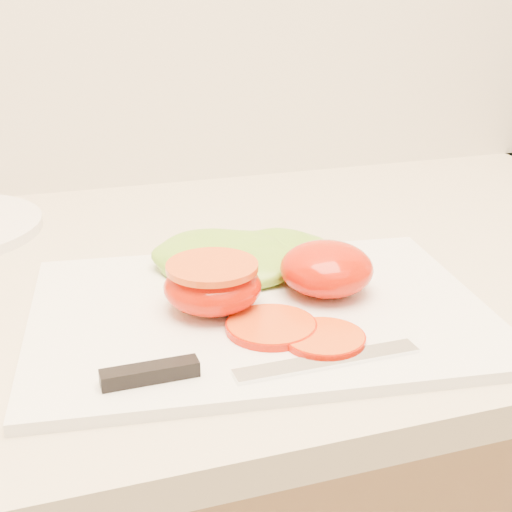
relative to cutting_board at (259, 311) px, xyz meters
name	(u,v)px	position (x,y,z in m)	size (l,w,h in m)	color
cutting_board	(259,311)	(0.00, 0.00, 0.00)	(0.40, 0.29, 0.01)	white
tomato_half_dome	(327,268)	(0.07, 0.01, 0.03)	(0.09, 0.09, 0.05)	red
tomato_half_cut	(213,284)	(-0.04, 0.01, 0.03)	(0.09, 0.09, 0.04)	red
tomato_slice_0	(271,326)	(-0.01, -0.05, 0.01)	(0.07, 0.07, 0.01)	orange
tomato_slice_1	(324,338)	(0.03, -0.08, 0.01)	(0.07, 0.07, 0.01)	orange
lettuce_leaf_0	(227,259)	(-0.01, 0.09, 0.02)	(0.15, 0.10, 0.03)	#89B730
lettuce_leaf_1	(275,254)	(0.04, 0.08, 0.02)	(0.12, 0.09, 0.03)	#89B730
knife	(222,368)	(-0.06, -0.10, 0.01)	(0.25, 0.04, 0.01)	silver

